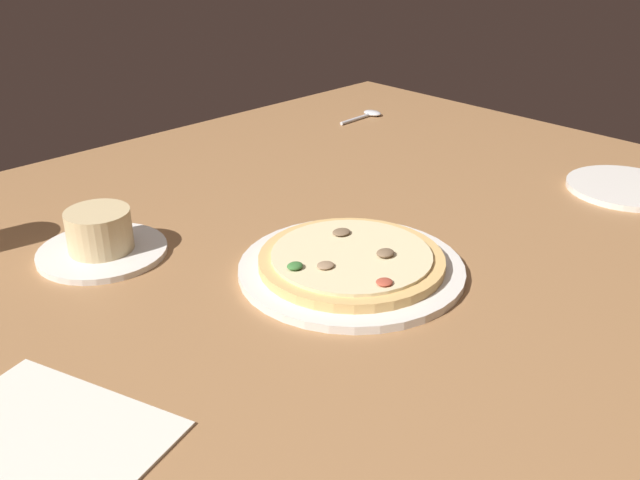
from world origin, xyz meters
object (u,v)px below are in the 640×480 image
ramekin_on_saucer (101,238)px  spoon (368,115)px  side_plate (626,187)px  paper_menu (49,435)px  pizza_main (351,264)px

ramekin_on_saucer → spoon: (69.94, 18.27, -1.81)cm
ramekin_on_saucer → spoon: ramekin_on_saucer is taller
side_plate → paper_menu: (-89.04, 9.12, -0.30)cm
paper_menu → side_plate: bearing=-24.7°
side_plate → paper_menu: side_plate is taller
ramekin_on_saucer → paper_menu: (-20.13, -27.46, -2.12)cm
ramekin_on_saucer → paper_menu: ramekin_on_saucer is taller
pizza_main → ramekin_on_saucer: 31.80cm
pizza_main → paper_menu: size_ratio=1.35×
pizza_main → paper_menu: (-39.37, -2.16, -1.00)cm
paper_menu → spoon: size_ratio=1.82×
ramekin_on_saucer → spoon: 72.31cm
ramekin_on_saucer → paper_menu: bearing=-126.3°
spoon → ramekin_on_saucer: bearing=-165.4°
ramekin_on_saucer → spoon: size_ratio=1.46×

